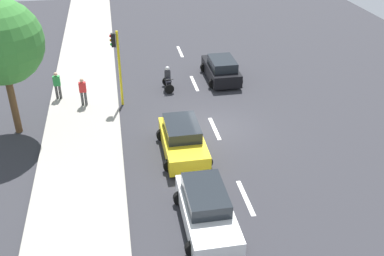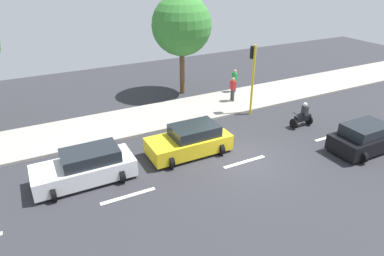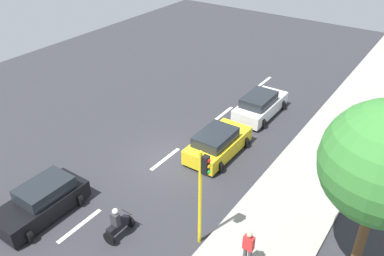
# 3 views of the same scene
# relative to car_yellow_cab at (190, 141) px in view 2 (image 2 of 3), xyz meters

# --- Properties ---
(ground_plane) EXTENTS (40.00, 60.00, 0.10)m
(ground_plane) POSITION_rel_car_yellow_cab_xyz_m (-2.06, -2.00, -0.76)
(ground_plane) COLOR #2D2D33
(sidewalk) EXTENTS (4.00, 60.00, 0.15)m
(sidewalk) POSITION_rel_car_yellow_cab_xyz_m (4.94, -2.00, -0.64)
(sidewalk) COLOR #9E998E
(sidewalk) RESTS_ON ground
(lane_stripe_north) EXTENTS (0.20, 2.40, 0.01)m
(lane_stripe_north) POSITION_rel_car_yellow_cab_xyz_m (-2.06, -8.00, -0.71)
(lane_stripe_north) COLOR white
(lane_stripe_north) RESTS_ON ground
(lane_stripe_mid) EXTENTS (0.20, 2.40, 0.01)m
(lane_stripe_mid) POSITION_rel_car_yellow_cab_xyz_m (-2.06, -2.00, -0.71)
(lane_stripe_mid) COLOR white
(lane_stripe_mid) RESTS_ON ground
(lane_stripe_south) EXTENTS (0.20, 2.40, 0.01)m
(lane_stripe_south) POSITION_rel_car_yellow_cab_xyz_m (-2.06, 4.00, -0.71)
(lane_stripe_south) COLOR white
(lane_stripe_south) RESTS_ON ground
(car_yellow_cab) EXTENTS (2.33, 4.24, 1.52)m
(car_yellow_cab) POSITION_rel_car_yellow_cab_xyz_m (0.00, 0.00, 0.00)
(car_yellow_cab) COLOR yellow
(car_yellow_cab) RESTS_ON ground
(car_black) EXTENTS (2.25, 4.08, 1.52)m
(car_black) POSITION_rel_car_yellow_cab_xyz_m (-3.93, -8.37, -0.00)
(car_black) COLOR black
(car_black) RESTS_ON ground
(car_white) EXTENTS (2.25, 4.42, 1.52)m
(car_white) POSITION_rel_car_yellow_cab_xyz_m (-0.08, 5.29, -0.00)
(car_white) COLOR white
(car_white) RESTS_ON ground
(motorcycle) EXTENTS (0.60, 1.30, 1.53)m
(motorcycle) POSITION_rel_car_yellow_cab_xyz_m (-0.25, -7.43, -0.07)
(motorcycle) COLOR black
(motorcycle) RESTS_ON ground
(pedestrian_near_signal) EXTENTS (0.40, 0.24, 1.69)m
(pedestrian_near_signal) POSITION_rel_car_yellow_cab_xyz_m (4.89, -5.83, 0.35)
(pedestrian_near_signal) COLOR #3F3F3F
(pedestrian_near_signal) RESTS_ON sidewalk
(pedestrian_by_tree) EXTENTS (0.40, 0.24, 1.69)m
(pedestrian_by_tree) POSITION_rel_car_yellow_cab_xyz_m (6.43, -7.00, 0.35)
(pedestrian_by_tree) COLOR #3F3F3F
(pedestrian_by_tree) RESTS_ON sidewalk
(traffic_light_corner) EXTENTS (0.49, 0.24, 4.50)m
(traffic_light_corner) POSITION_rel_car_yellow_cab_xyz_m (2.79, -5.78, 2.22)
(traffic_light_corner) COLOR yellow
(traffic_light_corner) RESTS_ON ground
(street_tree_south) EXTENTS (4.21, 4.21, 7.09)m
(street_tree_south) POSITION_rel_car_yellow_cab_xyz_m (8.28, -3.57, 4.25)
(street_tree_south) COLOR brown
(street_tree_south) RESTS_ON ground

